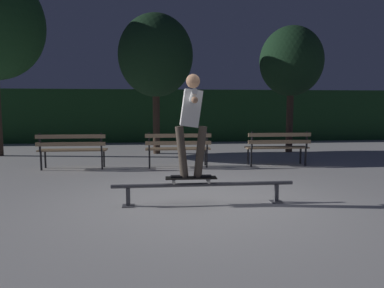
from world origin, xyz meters
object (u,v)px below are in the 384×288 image
at_px(skateboard, 191,178).
at_px(tree_far_right, 291,62).
at_px(grind_rail, 204,187).
at_px(park_bench_left_center, 178,146).
at_px(park_bench_leftmost, 72,147).
at_px(skateboarder, 191,117).
at_px(park_bench_right_center, 278,145).
at_px(tree_behind_benches, 156,56).

bearing_deg(skateboard, tree_far_right, 57.20).
xyz_separation_m(grind_rail, park_bench_left_center, (-0.17, 3.37, 0.27)).
bearing_deg(park_bench_leftmost, tree_far_right, 22.58).
xyz_separation_m(skateboarder, park_bench_right_center, (2.55, 3.37, -0.81)).
bearing_deg(tree_far_right, park_bench_leftmost, -157.42).
relative_size(tree_far_right, tree_behind_benches, 0.94).
bearing_deg(skateboard, grind_rail, 0.00).
bearing_deg(park_bench_right_center, park_bench_left_center, 180.00).
relative_size(skateboarder, park_bench_leftmost, 0.97).
xyz_separation_m(park_bench_leftmost, park_bench_right_center, (5.06, 0.00, 0.00)).
height_order(park_bench_leftmost, tree_behind_benches, tree_behind_benches).
bearing_deg(park_bench_leftmost, tree_behind_benches, 53.22).
height_order(park_bench_leftmost, tree_far_right, tree_far_right).
bearing_deg(skateboarder, park_bench_leftmost, 126.71).
xyz_separation_m(grind_rail, tree_behind_benches, (-0.69, 6.07, 2.81)).
xyz_separation_m(grind_rail, skateboarder, (-0.19, -0.00, 1.08)).
bearing_deg(park_bench_left_center, grind_rail, -87.06).
distance_m(grind_rail, tree_behind_benches, 6.72).
bearing_deg(park_bench_leftmost, skateboard, -53.32).
bearing_deg(skateboarder, park_bench_left_center, 89.63).
distance_m(grind_rail, park_bench_right_center, 4.12).
bearing_deg(tree_behind_benches, skateboarder, -85.38).
bearing_deg(tree_behind_benches, park_bench_leftmost, -126.78).
relative_size(skateboarder, tree_behind_benches, 0.36).
relative_size(skateboard, park_bench_leftmost, 0.49).
bearing_deg(skateboarder, tree_far_right, 57.22).
height_order(skateboard, park_bench_left_center, park_bench_left_center).
bearing_deg(skateboard, park_bench_leftmost, 126.68).
distance_m(skateboarder, park_bench_leftmost, 4.28).
relative_size(skateboard, park_bench_right_center, 0.49).
height_order(skateboarder, park_bench_right_center, skateboarder).
bearing_deg(tree_behind_benches, park_bench_right_center, -41.60).
height_order(grind_rail, skateboarder, skateboarder).
height_order(park_bench_leftmost, park_bench_left_center, same).
relative_size(skateboarder, tree_far_right, 0.38).
xyz_separation_m(skateboard, skateboarder, (0.00, -0.00, 0.94)).
height_order(park_bench_right_center, tree_far_right, tree_far_right).
bearing_deg(park_bench_leftmost, skateboarder, -53.29).
distance_m(skateboarder, tree_behind_benches, 6.33).
distance_m(skateboard, tree_far_right, 7.60).
bearing_deg(park_bench_right_center, tree_behind_benches, 138.40).
height_order(skateboard, tree_behind_benches, tree_behind_benches).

